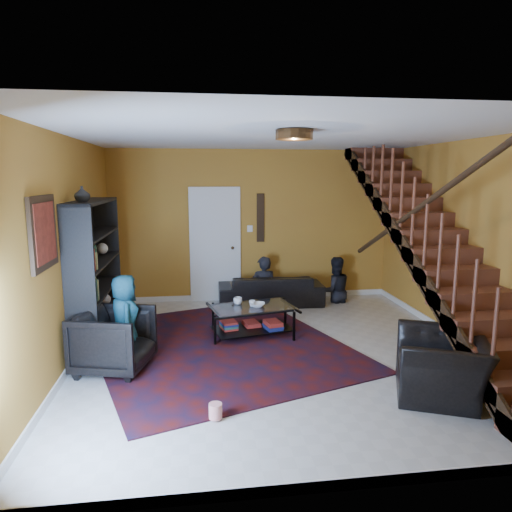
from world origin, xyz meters
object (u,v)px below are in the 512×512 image
(sofa, at_px, (271,290))
(armchair_right, at_px, (441,365))
(bookshelf, at_px, (96,277))
(armchair_left, at_px, (114,341))
(coffee_table, at_px, (252,319))

(sofa, height_order, armchair_right, armchair_right)
(bookshelf, distance_m, sofa, 3.25)
(sofa, bearing_deg, armchair_left, 49.26)
(armchair_right, bearing_deg, sofa, -138.85)
(sofa, xyz_separation_m, armchair_left, (-2.33, -2.61, 0.10))
(bookshelf, relative_size, sofa, 1.07)
(coffee_table, bearing_deg, armchair_left, -151.41)
(bookshelf, height_order, armchair_right, bookshelf)
(armchair_left, distance_m, armchair_right, 3.71)
(bookshelf, bearing_deg, sofa, 32.36)
(sofa, height_order, armchair_left, armchair_left)
(armchair_right, bearing_deg, coffee_table, -116.53)
(coffee_table, bearing_deg, sofa, 71.56)
(coffee_table, bearing_deg, armchair_right, -49.40)
(armchair_right, relative_size, coffee_table, 0.78)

